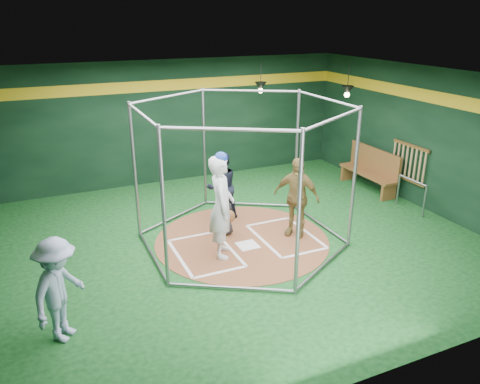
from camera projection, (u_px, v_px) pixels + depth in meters
name	position (u px, v px, depth m)	size (l,w,h in m)	color
room_shell	(242.00, 164.00, 9.65)	(10.10, 9.10, 3.53)	#0D3D14
clay_disc	(242.00, 240.00, 10.27)	(3.80, 3.80, 0.01)	brown
home_plate	(248.00, 245.00, 10.01)	(0.43, 0.43, 0.01)	white
batter_box_left	(205.00, 253.00, 9.69)	(1.17, 1.77, 0.01)	white
batter_box_right	(285.00, 236.00, 10.41)	(1.17, 1.77, 0.01)	white
batting_cage	(242.00, 176.00, 9.74)	(4.05, 4.67, 3.00)	gray
bat_rack	(409.00, 163.00, 12.11)	(0.07, 1.25, 0.98)	brown
pendant_lamp_near	(261.00, 86.00, 13.20)	(0.34, 0.34, 0.90)	black
pendant_lamp_far	(347.00, 90.00, 12.52)	(0.34, 0.34, 0.90)	black
batter_figure	(222.00, 206.00, 9.28)	(0.75, 0.90, 2.19)	silver
visitor_leopard	(296.00, 197.00, 10.22)	(1.05, 0.44, 1.79)	#A48A46
catcher_figure	(225.00, 214.00, 10.33)	(0.54, 0.59, 1.01)	black
umpire	(222.00, 186.00, 11.07)	(0.80, 0.62, 1.64)	black
bystander_blue	(59.00, 290.00, 6.90)	(1.08, 0.62, 1.67)	#A3B7D8
dugout_bench	(371.00, 168.00, 13.10)	(0.47, 2.02, 1.18)	brown
steel_railing	(412.00, 190.00, 11.63)	(0.05, 0.97, 0.83)	gray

